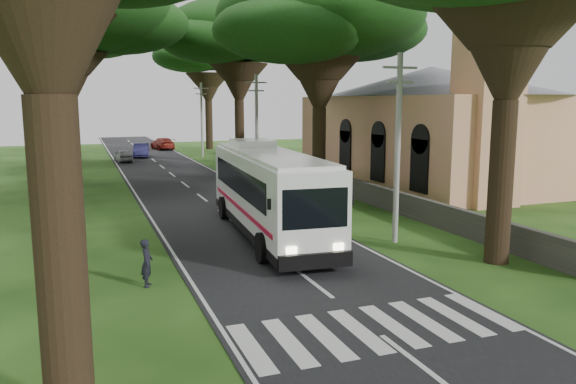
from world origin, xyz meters
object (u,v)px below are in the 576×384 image
(pole_near, at_px, (398,146))
(distant_car_b, at_px, (141,150))
(pole_mid, at_px, (257,126))
(pole_far, at_px, (202,118))
(coach_bus, at_px, (268,190))
(church, at_px, (431,116))
(distant_car_a, at_px, (123,155))
(distant_car_c, at_px, (163,143))
(pedestrian, at_px, (147,263))

(pole_near, height_order, distant_car_b, pole_near)
(pole_mid, xyz_separation_m, pole_far, (0.00, 20.00, 0.00))
(pole_near, distance_m, coach_bus, 6.07)
(church, height_order, pole_mid, church)
(pole_near, xyz_separation_m, pole_mid, (0.00, 20.00, 0.00))
(church, bearing_deg, coach_bus, -144.12)
(church, height_order, pole_far, church)
(pole_far, bearing_deg, coach_bus, -97.27)
(pole_mid, relative_size, pole_far, 1.00)
(coach_bus, height_order, distant_car_a, coach_bus)
(pole_mid, bearing_deg, coach_bus, -105.62)
(pole_near, bearing_deg, church, 51.50)
(pole_near, xyz_separation_m, distant_car_c, (-2.73, 51.23, -3.41))
(pole_near, relative_size, pole_mid, 1.00)
(pole_mid, height_order, distant_car_c, pole_mid)
(coach_bus, distance_m, distant_car_b, 38.81)
(pole_mid, bearing_deg, distant_car_a, 115.61)
(church, xyz_separation_m, pedestrian, (-23.08, -17.79, -4.12))
(pole_near, relative_size, distant_car_c, 1.58)
(pole_near, height_order, coach_bus, pole_near)
(distant_car_b, bearing_deg, coach_bus, -79.69)
(pole_far, relative_size, distant_car_b, 1.78)
(church, bearing_deg, pedestrian, -142.37)
(pole_far, height_order, distant_car_c, pole_far)
(distant_car_c, bearing_deg, pole_near, 85.10)
(pole_far, relative_size, pedestrian, 5.04)
(pole_mid, height_order, pedestrian, pole_mid)
(pole_near, bearing_deg, distant_car_b, 98.54)
(coach_bus, bearing_deg, pole_mid, 78.42)
(coach_bus, bearing_deg, distant_car_c, 91.69)
(coach_bus, xyz_separation_m, pedestrian, (-6.02, -5.45, -1.25))
(pole_near, xyz_separation_m, pedestrian, (-10.71, -2.25, -3.39))
(church, relative_size, pole_near, 3.00)
(distant_car_b, height_order, pedestrian, pedestrian)
(distant_car_c, bearing_deg, distant_car_b, 60.97)
(church, xyz_separation_m, pole_near, (-12.36, -15.55, -0.73))
(pole_mid, distance_m, distant_car_b, 23.10)
(pedestrian, bearing_deg, distant_car_c, 5.56)
(coach_bus, relative_size, distant_car_b, 2.90)
(pole_near, xyz_separation_m, coach_bus, (-4.70, 3.21, -2.13))
(pedestrian, bearing_deg, pole_mid, -11.65)
(pole_near, height_order, pole_far, same)
(church, distance_m, distant_car_c, 38.96)
(pole_near, xyz_separation_m, distant_car_a, (-8.50, 37.73, -3.52))
(coach_bus, bearing_deg, pole_near, -30.27)
(church, distance_m, pole_far, 27.41)
(church, xyz_separation_m, pole_mid, (-12.36, 4.45, -0.73))
(church, bearing_deg, distant_car_b, 125.25)
(distant_car_a, bearing_deg, distant_car_c, -117.85)
(pole_far, bearing_deg, distant_car_c, 103.64)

